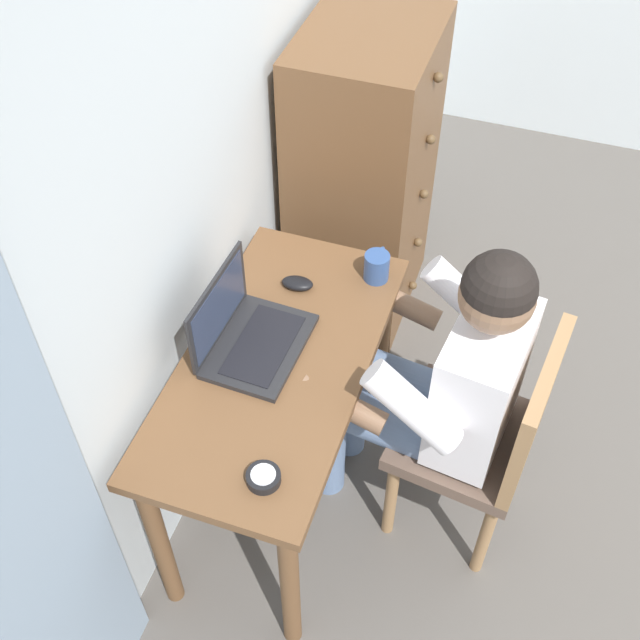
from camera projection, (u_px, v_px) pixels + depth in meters
wall_back at (205, 121)px, 2.23m from camera, size 4.80×0.05×2.50m
desk at (278, 388)px, 2.40m from camera, size 1.05×0.52×0.75m
dresser at (363, 181)px, 3.06m from camera, size 0.61×0.49×1.23m
chair at (488, 434)px, 2.42m from camera, size 0.47×0.45×0.88m
person_seated at (438, 377)px, 2.34m from camera, size 0.58×0.61×1.20m
laptop at (246, 333)px, 2.30m from camera, size 0.35×0.26×0.24m
computer_mouse at (297, 283)px, 2.48m from camera, size 0.07×0.11×0.03m
desk_clock at (263, 477)px, 2.02m from camera, size 0.09×0.09×0.03m
coffee_mug at (377, 266)px, 2.49m from camera, size 0.12×0.08×0.09m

